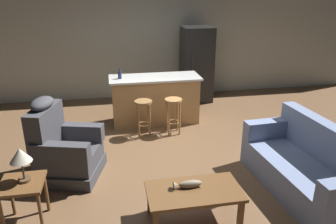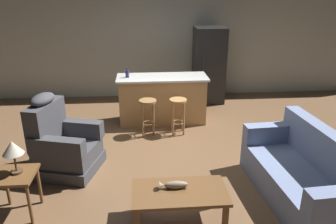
% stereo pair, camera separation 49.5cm
% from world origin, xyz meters
% --- Properties ---
extents(ground_plane, '(12.00, 12.00, 0.00)m').
position_xyz_m(ground_plane, '(0.00, 0.00, 0.00)').
color(ground_plane, brown).
extents(back_wall, '(12.00, 0.05, 2.60)m').
position_xyz_m(back_wall, '(0.00, 3.12, 1.30)').
color(back_wall, '#B2B2A3').
rests_on(back_wall, ground_plane).
extents(coffee_table, '(1.10, 0.60, 0.42)m').
position_xyz_m(coffee_table, '(-0.01, -1.78, 0.36)').
color(coffee_table, brown).
rests_on(coffee_table, ground_plane).
extents(fish_figurine, '(0.34, 0.10, 0.10)m').
position_xyz_m(fish_figurine, '(-0.07, -1.72, 0.46)').
color(fish_figurine, '#4C3823').
rests_on(fish_figurine, coffee_table).
extents(couch, '(0.96, 1.95, 0.94)m').
position_xyz_m(couch, '(1.64, -1.46, 0.34)').
color(couch, '#707FA3').
rests_on(couch, ground_plane).
extents(recliner_near_lamp, '(1.04, 1.04, 1.20)m').
position_xyz_m(recliner_near_lamp, '(-1.61, -0.46, 0.42)').
color(recliner_near_lamp, '#3D3D42').
rests_on(recliner_near_lamp, ground_plane).
extents(end_table, '(0.48, 0.48, 0.56)m').
position_xyz_m(end_table, '(-1.94, -1.49, 0.46)').
color(end_table, brown).
rests_on(end_table, ground_plane).
extents(table_lamp, '(0.24, 0.24, 0.41)m').
position_xyz_m(table_lamp, '(-1.91, -1.46, 0.87)').
color(table_lamp, '#4C3823').
rests_on(table_lamp, end_table).
extents(kitchen_island, '(1.80, 0.70, 0.95)m').
position_xyz_m(kitchen_island, '(0.00, 1.35, 0.48)').
color(kitchen_island, '#AD7F4C').
rests_on(kitchen_island, ground_plane).
extents(bar_stool_left, '(0.32, 0.32, 0.68)m').
position_xyz_m(bar_stool_left, '(-0.31, 0.72, 0.47)').
color(bar_stool_left, olive).
rests_on(bar_stool_left, ground_plane).
extents(bar_stool_right, '(0.32, 0.32, 0.68)m').
position_xyz_m(bar_stool_right, '(0.25, 0.72, 0.47)').
color(bar_stool_right, '#A87A47').
rests_on(bar_stool_right, ground_plane).
extents(refrigerator, '(0.70, 0.69, 1.76)m').
position_xyz_m(refrigerator, '(1.18, 2.55, 0.88)').
color(refrigerator, black).
rests_on(refrigerator, ground_plane).
extents(bottle_tall_green, '(0.07, 0.07, 0.21)m').
position_xyz_m(bottle_tall_green, '(-0.69, 1.34, 1.03)').
color(bottle_tall_green, '#23284C').
rests_on(bottle_tall_green, kitchen_island).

